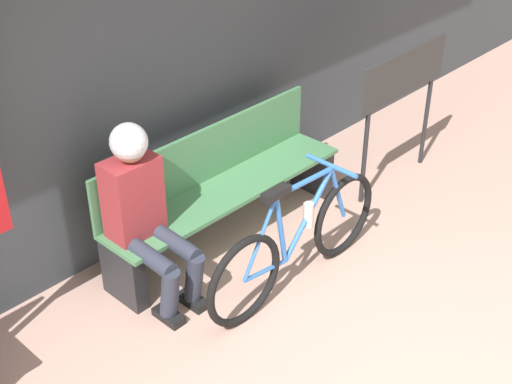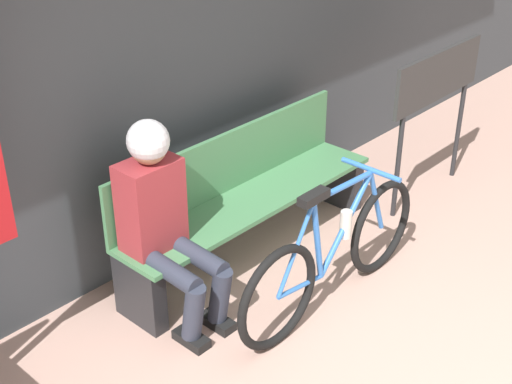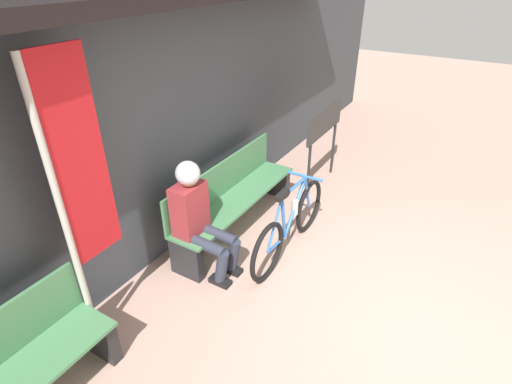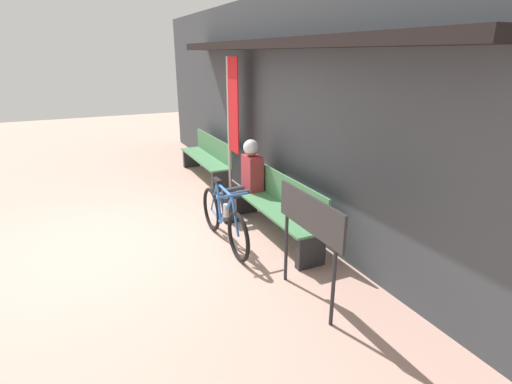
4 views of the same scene
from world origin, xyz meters
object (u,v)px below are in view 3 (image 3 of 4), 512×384
(person_seated, at_px, (197,212))
(banner_pole, at_px, (76,182))
(bicycle, at_px, (290,224))
(signboard, at_px, (325,127))
(park_bench_near, at_px, (233,198))

(person_seated, height_order, banner_pole, banner_pole)
(bicycle, bearing_deg, person_seated, 137.97)
(bicycle, distance_m, person_seated, 1.02)
(person_seated, xyz_separation_m, signboard, (2.27, -0.35, 0.18))
(banner_pole, bearing_deg, park_bench_near, -2.47)
(bicycle, xyz_separation_m, person_seated, (-0.72, 0.65, 0.34))
(park_bench_near, relative_size, banner_pole, 0.84)
(park_bench_near, distance_m, signboard, 1.63)
(park_bench_near, bearing_deg, bicycle, -94.42)
(person_seated, height_order, signboard, person_seated)
(banner_pole, bearing_deg, signboard, -9.33)
(bicycle, distance_m, signboard, 1.67)
(park_bench_near, bearing_deg, signboard, -17.20)
(park_bench_near, distance_m, banner_pole, 2.07)
(park_bench_near, height_order, banner_pole, banner_pole)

